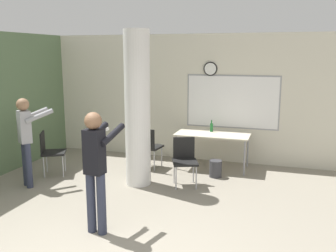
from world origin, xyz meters
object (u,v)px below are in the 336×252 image
object	(u,v)px
bottle_on_table	(212,127)
person_watching_back	(26,135)
person_playing_front	(96,163)
chair_table_front	(185,158)
folding_table	(213,136)
chair_table_left	(149,145)
chair_by_left_wall	(50,150)

from	to	relation	value
bottle_on_table	person_watching_back	world-z (taller)	person_watching_back
bottle_on_table	person_playing_front	xyz separation A→B (m)	(-0.86, -3.50, 0.14)
chair_table_front	folding_table	bearing A→B (deg)	76.20
chair_table_left	person_playing_front	xyz separation A→B (m)	(0.33, -2.86, 0.46)
chair_by_left_wall	person_playing_front	world-z (taller)	person_playing_front
chair_by_left_wall	person_playing_front	distance (m)	2.83
chair_table_left	chair_table_front	distance (m)	1.21
bottle_on_table	chair_table_left	size ratio (longest dim) A/B	0.29
chair_table_front	person_watching_back	distance (m)	2.87
chair_by_left_wall	person_playing_front	size ratio (longest dim) A/B	0.53
chair_table_left	bottle_on_table	bearing A→B (deg)	28.06
bottle_on_table	chair_by_left_wall	size ratio (longest dim) A/B	0.29
chair_table_front	person_playing_front	world-z (taller)	person_playing_front
bottle_on_table	chair_by_left_wall	distance (m)	3.34
folding_table	person_watching_back	bearing A→B (deg)	-144.87
chair_by_left_wall	person_watching_back	bearing A→B (deg)	-89.41
bottle_on_table	person_playing_front	world-z (taller)	person_playing_front
bottle_on_table	chair_table_front	xyz separation A→B (m)	(-0.22, -1.36, -0.33)
folding_table	person_playing_front	size ratio (longest dim) A/B	0.92
chair_by_left_wall	chair_table_left	xyz separation A→B (m)	(1.72, 0.97, 0.00)
chair_table_front	person_playing_front	size ratio (longest dim) A/B	0.53
bottle_on_table	chair_table_left	bearing A→B (deg)	-151.94
bottle_on_table	folding_table	bearing A→B (deg)	-70.59
chair_by_left_wall	chair_table_left	distance (m)	1.97
folding_table	person_watching_back	distance (m)	3.64
person_playing_front	chair_by_left_wall	bearing A→B (deg)	137.28
chair_table_left	person_watching_back	distance (m)	2.41
person_watching_back	bottle_on_table	bearing A→B (deg)	38.06
person_watching_back	chair_by_left_wall	bearing A→B (deg)	90.59
folding_table	chair_table_left	distance (m)	1.35
folding_table	chair_table_left	xyz separation A→B (m)	(-1.26, -0.45, -0.18)
person_playing_front	chair_table_front	bearing A→B (deg)	73.48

